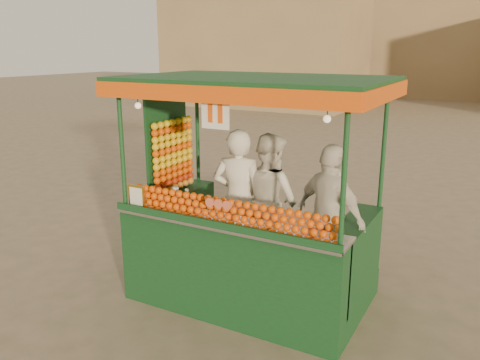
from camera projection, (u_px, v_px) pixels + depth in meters
The scene contains 7 objects.
ground at pixel (220, 293), 6.31m from camera, with size 90.00×90.00×0.00m, color #695E4B.
building_left at pixel (266, 49), 26.63m from camera, with size 10.00×6.00×6.00m, color #9A7F57.
building_center at pixel (429, 41), 31.74m from camera, with size 14.00×7.00×7.00m, color #9A7F57.
juice_cart at pixel (243, 232), 5.96m from camera, with size 3.03×1.96×2.75m.
vendor_left at pixel (238, 199), 6.18m from camera, with size 0.75×0.59×1.80m.
vendor_middle at pixel (270, 200), 6.27m from camera, with size 1.04×0.96×1.73m.
vendor_right at pixel (330, 217), 5.63m from camera, with size 1.09×0.81×1.72m.
Camera 1 is at (2.96, -4.88, 3.07)m, focal length 36.54 mm.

